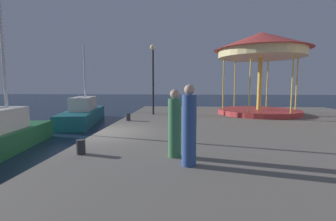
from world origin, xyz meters
The scene contains 9 objects.
ground_plane centered at (0.00, 0.00, 0.00)m, with size 120.00×120.00×0.00m, color #162338.
quay_dock centered at (7.75, 0.00, 0.40)m, with size 15.51×23.73×0.80m, color slate.
sailboat_teal centered at (-3.74, 7.25, 0.69)m, with size 3.22×7.57×5.60m.
carousel centered at (8.39, 6.59, 4.70)m, with size 5.96×5.96×5.24m.
lamp_post_mid_promenade centered at (1.50, 5.93, 3.83)m, with size 0.36×0.36×4.46m.
bollard_center centered at (0.66, -3.06, 1.00)m, with size 0.24×0.24×0.40m, color #2D2D33.
bollard_south centered at (0.52, 3.12, 1.00)m, with size 0.24×0.24×0.40m, color #2D2D33.
person_mid_promenade centered at (3.24, -3.12, 1.63)m, with size 0.34×0.34×1.78m.
person_by_the_water centered at (3.60, -3.79, 1.70)m, with size 0.34×0.34×1.90m.
Camera 1 is at (3.47, -9.24, 2.68)m, focal length 25.34 mm.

